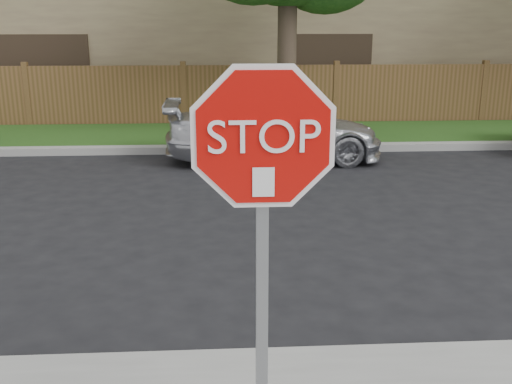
{
  "coord_description": "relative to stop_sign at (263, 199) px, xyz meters",
  "views": [
    {
      "loc": [
        0.95,
        -4.39,
        2.7
      ],
      "look_at": [
        1.15,
        -0.9,
        1.7
      ],
      "focal_mm": 42.0,
      "sensor_mm": 36.0,
      "label": 1
    }
  ],
  "objects": [
    {
      "name": "grass_strip",
      "position": [
        -1.15,
        11.28,
        -1.77
      ],
      "size": [
        70.0,
        3.0,
        0.12
      ],
      "primitive_type": "cube",
      "color": "#1E4714",
      "rests_on": "ground"
    },
    {
      "name": "far_curb",
      "position": [
        -1.15,
        9.63,
        -1.75
      ],
      "size": [
        70.0,
        0.3,
        0.15
      ],
      "primitive_type": "cube",
      "color": "gray",
      "rests_on": "ground"
    },
    {
      "name": "stop_sign",
      "position": [
        0.0,
        0.0,
        0.0
      ],
      "size": [
        1.01,
        0.13,
        2.55
      ],
      "color": "gray",
      "rests_on": "sidewalk_near"
    },
    {
      "name": "ground",
      "position": [
        -1.15,
        1.48,
        -1.83
      ],
      "size": [
        90.0,
        90.0,
        0.0
      ],
      "primitive_type": "plane",
      "color": "black",
      "rests_on": "ground"
    },
    {
      "name": "sedan_right",
      "position": [
        0.84,
        8.82,
        -1.21
      ],
      "size": [
        4.31,
        1.82,
        1.24
      ],
      "primitive_type": "imported",
      "rotation": [
        0.0,
        0.0,
        1.59
      ],
      "color": "silver",
      "rests_on": "ground"
    },
    {
      "name": "fence",
      "position": [
        -1.15,
        12.88,
        -1.03
      ],
      "size": [
        70.0,
        0.12,
        1.6
      ],
      "primitive_type": "cube",
      "color": "brown",
      "rests_on": "ground"
    }
  ]
}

